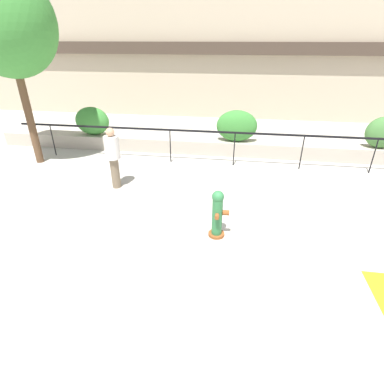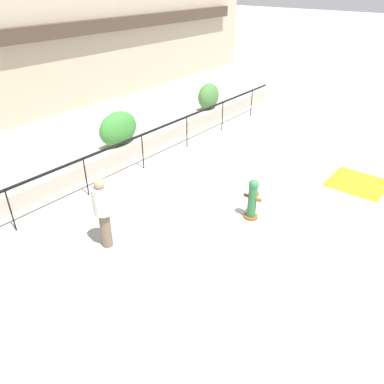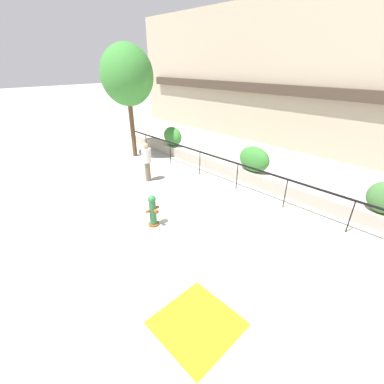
{
  "view_description": "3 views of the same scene",
  "coord_description": "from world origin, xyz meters",
  "px_view_note": "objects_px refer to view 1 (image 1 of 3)",
  "views": [
    {
      "loc": [
        0.04,
        -4.57,
        3.85
      ],
      "look_at": [
        -0.84,
        1.25,
        0.79
      ],
      "focal_mm": 28.0,
      "sensor_mm": 36.0,
      "label": 1
    },
    {
      "loc": [
        -7.27,
        -3.0,
        5.36
      ],
      "look_at": [
        -0.93,
        2.17,
        0.56
      ],
      "focal_mm": 35.0,
      "sensor_mm": 36.0,
      "label": 2
    },
    {
      "loc": [
        5.68,
        -3.17,
        4.78
      ],
      "look_at": [
        -0.23,
        2.55,
        0.59
      ],
      "focal_mm": 24.0,
      "sensor_mm": 36.0,
      "label": 3
    }
  ],
  "objects_px": {
    "street_tree": "(6,24)",
    "pedestrian": "(113,155)",
    "hedge_bush_2": "(383,133)",
    "hedge_bush_0": "(92,121)",
    "fire_hydrant": "(217,214)",
    "hedge_bush_1": "(237,126)"
  },
  "relations": [
    {
      "from": "fire_hydrant",
      "to": "street_tree",
      "type": "relative_size",
      "value": 0.19
    },
    {
      "from": "hedge_bush_1",
      "to": "pedestrian",
      "type": "bearing_deg",
      "value": -135.31
    },
    {
      "from": "fire_hydrant",
      "to": "street_tree",
      "type": "height_order",
      "value": "street_tree"
    },
    {
      "from": "fire_hydrant",
      "to": "hedge_bush_2",
      "type": "bearing_deg",
      "value": 45.63
    },
    {
      "from": "street_tree",
      "to": "pedestrian",
      "type": "distance_m",
      "value": 4.84
    },
    {
      "from": "hedge_bush_2",
      "to": "pedestrian",
      "type": "height_order",
      "value": "pedestrian"
    },
    {
      "from": "hedge_bush_2",
      "to": "fire_hydrant",
      "type": "relative_size",
      "value": 1.01
    },
    {
      "from": "hedge_bush_0",
      "to": "hedge_bush_2",
      "type": "relative_size",
      "value": 1.21
    },
    {
      "from": "hedge_bush_1",
      "to": "pedestrian",
      "type": "xyz_separation_m",
      "value": [
        -3.29,
        -3.26,
        -0.06
      ]
    },
    {
      "from": "hedge_bush_0",
      "to": "pedestrian",
      "type": "height_order",
      "value": "pedestrian"
    },
    {
      "from": "hedge_bush_1",
      "to": "hedge_bush_2",
      "type": "relative_size",
      "value": 1.32
    },
    {
      "from": "hedge_bush_0",
      "to": "hedge_bush_1",
      "type": "distance_m",
      "value": 5.42
    },
    {
      "from": "hedge_bush_2",
      "to": "hedge_bush_0",
      "type": "bearing_deg",
      "value": 180.0
    },
    {
      "from": "street_tree",
      "to": "pedestrian",
      "type": "height_order",
      "value": "street_tree"
    },
    {
      "from": "fire_hydrant",
      "to": "street_tree",
      "type": "distance_m",
      "value": 8.07
    },
    {
      "from": "hedge_bush_0",
      "to": "hedge_bush_2",
      "type": "xyz_separation_m",
      "value": [
        10.23,
        0.0,
        0.0
      ]
    },
    {
      "from": "hedge_bush_0",
      "to": "street_tree",
      "type": "bearing_deg",
      "value": -124.36
    },
    {
      "from": "hedge_bush_2",
      "to": "hedge_bush_1",
      "type": "bearing_deg",
      "value": 180.0
    },
    {
      "from": "hedge_bush_2",
      "to": "street_tree",
      "type": "bearing_deg",
      "value": -171.13
    },
    {
      "from": "street_tree",
      "to": "fire_hydrant",
      "type": "bearing_deg",
      "value": -28.1
    },
    {
      "from": "street_tree",
      "to": "pedestrian",
      "type": "xyz_separation_m",
      "value": [
        3.35,
        -1.47,
        -3.17
      ]
    },
    {
      "from": "hedge_bush_2",
      "to": "street_tree",
      "type": "distance_m",
      "value": 12.01
    }
  ]
}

